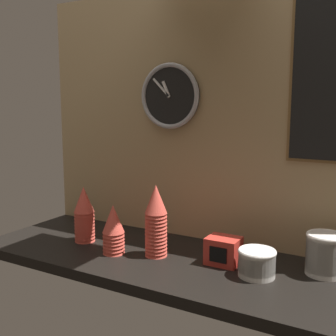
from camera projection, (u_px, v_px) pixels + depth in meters
ground_plane at (177, 263)px, 1.59m from camera, size 1.60×0.56×0.04m
wall_tiled_back at (208, 116)px, 1.73m from camera, size 1.60×0.03×1.05m
cup_stack_center_left at (113, 229)px, 1.62m from camera, size 0.09×0.09×0.19m
cup_stack_left at (84, 214)px, 1.76m from camera, size 0.09×0.09×0.24m
cup_stack_center at (156, 221)px, 1.59m from camera, size 0.09×0.09×0.28m
bowl_stack_right at (257, 262)px, 1.42m from camera, size 0.13×0.13×0.09m
bowl_stack_far_right at (325, 253)px, 1.43m from camera, size 0.13×0.13×0.14m
wall_clock at (170, 96)px, 1.78m from camera, size 0.28×0.03×0.28m
napkin_dispenser at (223, 251)px, 1.53m from camera, size 0.12×0.10×0.10m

